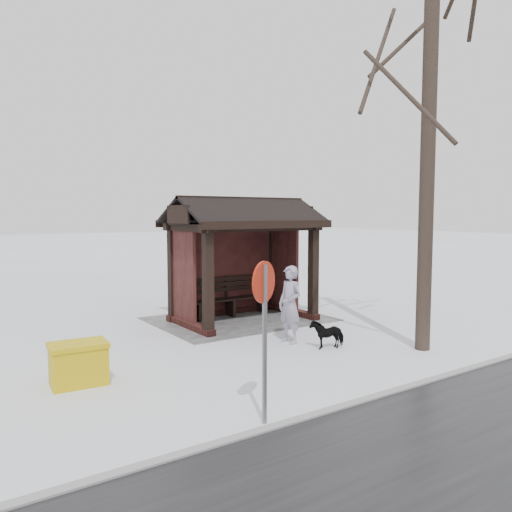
# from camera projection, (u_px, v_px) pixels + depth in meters

# --- Properties ---
(ground) EXTENTS (120.00, 120.00, 0.00)m
(ground) POSITION_uv_depth(u_px,v_px,m) (244.00, 321.00, 12.49)
(ground) COLOR white
(ground) RESTS_ON ground
(kerb) EXTENTS (120.00, 0.15, 0.06)m
(kerb) POSITION_uv_depth(u_px,v_px,m) (430.00, 381.00, 7.96)
(kerb) COLOR gray
(kerb) RESTS_ON ground
(trampled_patch) EXTENTS (4.20, 3.20, 0.02)m
(trampled_patch) POSITION_uv_depth(u_px,v_px,m) (239.00, 319.00, 12.66)
(trampled_patch) COLOR gray
(trampled_patch) RESTS_ON ground
(bus_shelter) EXTENTS (3.60, 2.40, 3.09)m
(bus_shelter) POSITION_uv_depth(u_px,v_px,m) (240.00, 234.00, 12.44)
(bus_shelter) COLOR #381814
(bus_shelter) RESTS_ON ground
(tree_near) EXTENTS (3.42, 3.42, 9.03)m
(tree_near) POSITION_uv_depth(u_px,v_px,m) (431.00, 28.00, 9.35)
(tree_near) COLOR black
(tree_near) RESTS_ON ground
(pedestrian) EXTENTS (0.44, 0.62, 1.61)m
(pedestrian) POSITION_uv_depth(u_px,v_px,m) (290.00, 304.00, 10.30)
(pedestrian) COLOR #978BA4
(pedestrian) RESTS_ON ground
(dog) EXTENTS (0.72, 0.46, 0.56)m
(dog) POSITION_uv_depth(u_px,v_px,m) (327.00, 334.00, 9.98)
(dog) COLOR black
(dog) RESTS_ON ground
(grit_bin) EXTENTS (0.92, 0.67, 0.67)m
(grit_bin) POSITION_uv_depth(u_px,v_px,m) (78.00, 363.00, 7.80)
(grit_bin) COLOR #C3A50B
(grit_bin) RESTS_ON ground
(road_sign) EXTENTS (0.50, 0.25, 2.09)m
(road_sign) POSITION_uv_depth(u_px,v_px,m) (264.00, 305.00, 6.27)
(road_sign) COLOR slate
(road_sign) RESTS_ON ground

